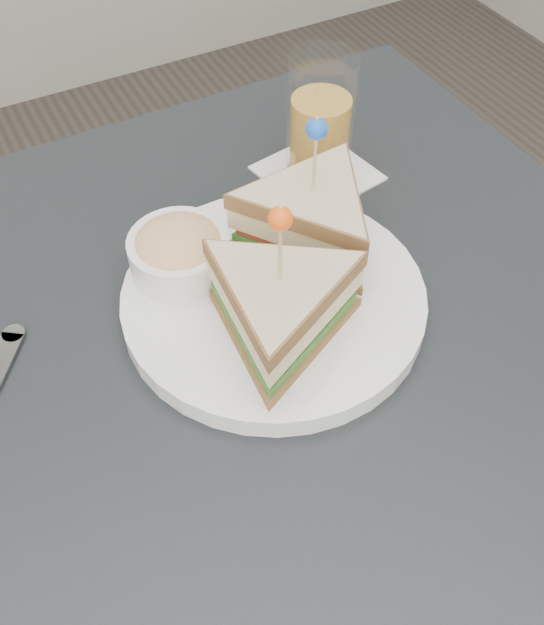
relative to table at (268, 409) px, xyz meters
The scene contains 4 objects.
ground_plane 0.67m from the table, ahead, with size 3.50×3.50×0.00m, color #3F3833.
table is the anchor object (origin of this frame).
plate_meal 0.14m from the table, 53.18° to the left, with size 0.32×0.30×0.16m.
drink_set 0.30m from the table, 50.01° to the left, with size 0.13×0.13×0.14m.
Camera 1 is at (-0.17, -0.32, 1.24)m, focal length 40.00 mm.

